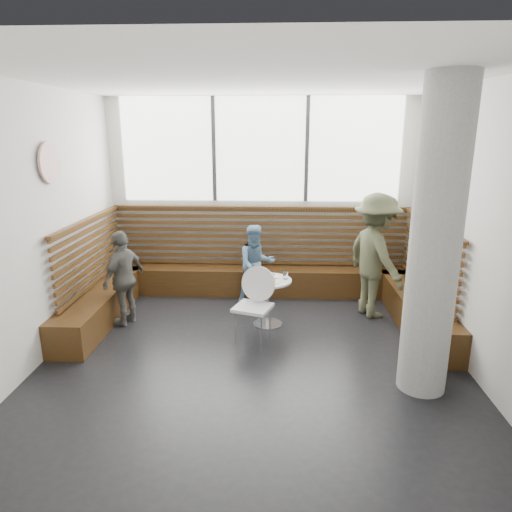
{
  "coord_description": "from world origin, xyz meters",
  "views": [
    {
      "loc": [
        0.28,
        -5.06,
        2.67
      ],
      "look_at": [
        0.0,
        1.0,
        1.0
      ],
      "focal_mm": 32.0,
      "sensor_mm": 36.0,
      "label": 1
    }
  ],
  "objects_px": {
    "concrete_column": "(435,243)",
    "child_left": "(124,278)",
    "cafe_table": "(268,293)",
    "cafe_chair": "(253,299)",
    "child_back": "(256,264)",
    "adult_man": "(376,256)"
  },
  "relations": [
    {
      "from": "concrete_column",
      "to": "child_left",
      "type": "distance_m",
      "value": 4.11
    },
    {
      "from": "cafe_table",
      "to": "cafe_chair",
      "type": "distance_m",
      "value": 0.51
    },
    {
      "from": "cafe_chair",
      "to": "child_left",
      "type": "height_order",
      "value": "child_left"
    },
    {
      "from": "concrete_column",
      "to": "cafe_chair",
      "type": "bearing_deg",
      "value": 149.95
    },
    {
      "from": "cafe_table",
      "to": "child_back",
      "type": "bearing_deg",
      "value": 102.81
    },
    {
      "from": "cafe_table",
      "to": "cafe_chair",
      "type": "relative_size",
      "value": 0.7
    },
    {
      "from": "adult_man",
      "to": "child_left",
      "type": "xyz_separation_m",
      "value": [
        -3.58,
        -0.47,
        -0.24
      ]
    },
    {
      "from": "cafe_table",
      "to": "concrete_column",
      "type": "bearing_deg",
      "value": -42.68
    },
    {
      "from": "cafe_chair",
      "to": "child_left",
      "type": "bearing_deg",
      "value": -174.45
    },
    {
      "from": "concrete_column",
      "to": "child_back",
      "type": "bearing_deg",
      "value": 127.51
    },
    {
      "from": "child_back",
      "to": "child_left",
      "type": "relative_size",
      "value": 0.93
    },
    {
      "from": "concrete_column",
      "to": "adult_man",
      "type": "xyz_separation_m",
      "value": [
        -0.13,
        2.0,
        -0.69
      ]
    },
    {
      "from": "adult_man",
      "to": "concrete_column",
      "type": "bearing_deg",
      "value": 161.64
    },
    {
      "from": "cafe_chair",
      "to": "child_back",
      "type": "xyz_separation_m",
      "value": [
        -0.02,
        1.38,
        0.06
      ]
    },
    {
      "from": "cafe_table",
      "to": "adult_man",
      "type": "relative_size",
      "value": 0.37
    },
    {
      "from": "concrete_column",
      "to": "child_back",
      "type": "distance_m",
      "value": 3.25
    },
    {
      "from": "cafe_table",
      "to": "child_left",
      "type": "bearing_deg",
      "value": -179.37
    },
    {
      "from": "adult_man",
      "to": "child_left",
      "type": "bearing_deg",
      "value": 75.5
    },
    {
      "from": "child_back",
      "to": "child_left",
      "type": "distance_m",
      "value": 2.04
    },
    {
      "from": "cafe_table",
      "to": "adult_man",
      "type": "xyz_separation_m",
      "value": [
        1.55,
        0.45,
        0.43
      ]
    },
    {
      "from": "concrete_column",
      "to": "cafe_table",
      "type": "bearing_deg",
      "value": 137.32
    },
    {
      "from": "cafe_table",
      "to": "child_left",
      "type": "xyz_separation_m",
      "value": [
        -2.02,
        -0.02,
        0.19
      ]
    }
  ]
}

